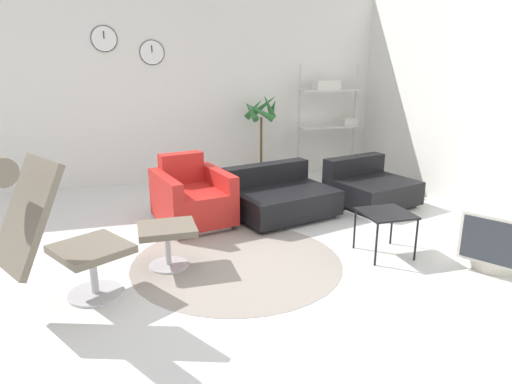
{
  "coord_description": "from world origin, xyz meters",
  "views": [
    {
      "loc": [
        -0.81,
        -3.9,
        1.84
      ],
      "look_at": [
        0.39,
        0.33,
        0.55
      ],
      "focal_mm": 32.0,
      "sensor_mm": 36.0,
      "label": 1
    }
  ],
  "objects": [
    {
      "name": "lounge_chair",
      "position": [
        -1.44,
        -0.52,
        0.73
      ],
      "size": [
        1.09,
        0.93,
        1.26
      ],
      "rotation": [
        0.0,
        0.0,
        -1.03
      ],
      "color": "#BCBCC1",
      "rests_on": "ground_plane"
    },
    {
      "name": "ground_plane",
      "position": [
        0.0,
        0.0,
        0.0
      ],
      "size": [
        12.0,
        12.0,
        0.0
      ],
      "primitive_type": "plane",
      "color": "silver"
    },
    {
      "name": "wall_back",
      "position": [
        -0.0,
        3.11,
        1.4
      ],
      "size": [
        12.0,
        0.09,
        2.8
      ],
      "color": "silver",
      "rests_on": "ground_plane"
    },
    {
      "name": "armchair_red",
      "position": [
        -0.16,
        1.1,
        0.29
      ],
      "size": [
        0.93,
        1.03,
        0.77
      ],
      "rotation": [
        0.0,
        0.0,
        3.36
      ],
      "color": "silver",
      "rests_on": "ground_plane"
    },
    {
      "name": "side_table",
      "position": [
        1.51,
        -0.28,
        0.39
      ],
      "size": [
        0.46,
        0.46,
        0.43
      ],
      "color": "black",
      "rests_on": "ground_plane"
    },
    {
      "name": "ottoman",
      "position": [
        -0.54,
        0.02,
        0.3
      ],
      "size": [
        0.51,
        0.43,
        0.4
      ],
      "color": "#BCBCC1",
      "rests_on": "ground_plane"
    },
    {
      "name": "couch_second",
      "position": [
        2.17,
        1.21,
        0.22
      ],
      "size": [
        1.14,
        1.12,
        0.58
      ],
      "rotation": [
        0.0,
        0.0,
        3.41
      ],
      "color": "black",
      "rests_on": "ground_plane"
    },
    {
      "name": "round_rug",
      "position": [
        0.09,
        -0.07,
        0.0
      ],
      "size": [
        1.97,
        1.97,
        0.01
      ],
      "color": "gray",
      "rests_on": "ground_plane"
    },
    {
      "name": "potted_plant",
      "position": [
        1.14,
        2.69,
        0.6
      ],
      "size": [
        0.62,
        0.64,
        1.37
      ],
      "color": "brown",
      "rests_on": "ground_plane"
    },
    {
      "name": "shelf_unit",
      "position": [
        2.32,
        2.76,
        1.15
      ],
      "size": [
        1.02,
        0.28,
        1.76
      ],
      "color": "#BCBCC1",
      "rests_on": "ground_plane"
    },
    {
      "name": "couch_low",
      "position": [
        0.9,
        1.1,
        0.22
      ],
      "size": [
        1.37,
        1.19,
        0.58
      ],
      "rotation": [
        0.0,
        0.0,
        3.41
      ],
      "color": "black",
      "rests_on": "ground_plane"
    },
    {
      "name": "crt_television",
      "position": [
        2.31,
        -0.81,
        0.3
      ],
      "size": [
        0.69,
        0.69,
        0.56
      ],
      "rotation": [
        0.0,
        0.0,
        2.14
      ],
      "color": "beige",
      "rests_on": "ground_plane"
    }
  ]
}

